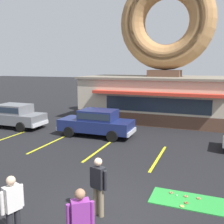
# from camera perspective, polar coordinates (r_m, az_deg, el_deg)

# --- Properties ---
(ground_plane) EXTENTS (160.00, 160.00, 0.00)m
(ground_plane) POSITION_cam_1_polar(r_m,az_deg,el_deg) (8.19, -1.52, -20.68)
(ground_plane) COLOR black
(donut_shop_building) EXTENTS (12.30, 6.75, 10.96)m
(donut_shop_building) POSITION_cam_1_polar(r_m,az_deg,el_deg) (20.75, 11.38, 8.62)
(donut_shop_building) COLOR brown
(donut_shop_building) RESTS_ON ground
(putting_mat) EXTENTS (3.95, 1.10, 0.03)m
(putting_mat) POSITION_cam_1_polar(r_m,az_deg,el_deg) (8.95, 21.71, -18.47)
(putting_mat) COLOR green
(putting_mat) RESTS_ON ground
(mini_donut_near_left) EXTENTS (0.13, 0.13, 0.04)m
(mini_donut_near_left) POSITION_cam_1_polar(r_m,az_deg,el_deg) (8.56, 15.00, -19.19)
(mini_donut_near_left) COLOR #E5C666
(mini_donut_near_left) RESTS_ON putting_mat
(mini_donut_mid_centre) EXTENTS (0.13, 0.13, 0.04)m
(mini_donut_mid_centre) POSITION_cam_1_polar(r_m,az_deg,el_deg) (9.25, 12.77, -16.76)
(mini_donut_mid_centre) COLOR #A5724C
(mini_donut_mid_centre) RESTS_ON putting_mat
(mini_donut_far_left) EXTENTS (0.13, 0.13, 0.04)m
(mini_donut_far_left) POSITION_cam_1_polar(r_m,az_deg,el_deg) (9.14, 15.79, -17.25)
(mini_donut_far_left) COLOR #A5724C
(mini_donut_far_left) RESTS_ON putting_mat
(mini_donut_far_right) EXTENTS (0.13, 0.13, 0.04)m
(mini_donut_far_right) POSITION_cam_1_polar(r_m,az_deg,el_deg) (8.77, 15.87, -18.49)
(mini_donut_far_right) COLOR brown
(mini_donut_far_right) RESTS_ON putting_mat
(mini_donut_extra) EXTENTS (0.13, 0.13, 0.04)m
(mini_donut_extra) POSITION_cam_1_polar(r_m,az_deg,el_deg) (9.13, 18.36, -17.42)
(mini_donut_extra) COLOR #A5724C
(mini_donut_extra) RESTS_ON putting_mat
(golf_ball) EXTENTS (0.04, 0.04, 0.04)m
(golf_ball) POSITION_cam_1_polar(r_m,az_deg,el_deg) (9.13, 13.93, -17.19)
(golf_ball) COLOR white
(golf_ball) RESTS_ON putting_mat
(car_grey) EXTENTS (4.58, 2.02, 1.60)m
(car_grey) POSITION_cam_1_polar(r_m,az_deg,el_deg) (19.13, -20.67, -0.58)
(car_grey) COLOR slate
(car_grey) RESTS_ON ground
(car_navy) EXTENTS (4.59, 2.04, 1.60)m
(car_navy) POSITION_cam_1_polar(r_m,az_deg,el_deg) (15.74, -3.31, -2.12)
(car_navy) COLOR navy
(car_navy) RESTS_ON ground
(pedestrian_blue_sweater_man) EXTENTS (0.35, 0.57, 1.66)m
(pedestrian_blue_sweater_man) POSITION_cam_1_polar(r_m,az_deg,el_deg) (6.98, -20.83, -18.51)
(pedestrian_blue_sweater_man) COLOR #232328
(pedestrian_blue_sweater_man) RESTS_ON ground
(pedestrian_hooded_kid) EXTENTS (0.58, 0.34, 1.70)m
(pedestrian_hooded_kid) POSITION_cam_1_polar(r_m,az_deg,el_deg) (7.55, -3.01, -15.36)
(pedestrian_hooded_kid) COLOR #7F7056
(pedestrian_hooded_kid) RESTS_ON ground
(pedestrian_leather_jacket_man) EXTENTS (0.50, 0.42, 1.69)m
(pedestrian_leather_jacket_man) POSITION_cam_1_polar(r_m,az_deg,el_deg) (5.99, -6.84, -22.77)
(pedestrian_leather_jacket_man) COLOR #474C66
(pedestrian_leather_jacket_man) RESTS_ON ground
(parking_stripe_far_left) EXTENTS (0.12, 3.60, 0.01)m
(parking_stripe_far_left) POSITION_cam_1_polar(r_m,az_deg,el_deg) (16.57, -22.24, -5.33)
(parking_stripe_far_left) COLOR yellow
(parking_stripe_far_left) RESTS_ON ground
(parking_stripe_left) EXTENTS (0.12, 3.60, 0.01)m
(parking_stripe_left) POSITION_cam_1_polar(r_m,az_deg,el_deg) (14.71, -13.66, -6.76)
(parking_stripe_left) COLOR yellow
(parking_stripe_left) RESTS_ON ground
(parking_stripe_mid_left) EXTENTS (0.12, 3.60, 0.01)m
(parking_stripe_mid_left) POSITION_cam_1_polar(r_m,az_deg,el_deg) (13.28, -2.87, -8.32)
(parking_stripe_mid_left) COLOR yellow
(parking_stripe_mid_left) RESTS_ON ground
(parking_stripe_centre) EXTENTS (0.12, 3.60, 0.01)m
(parking_stripe_centre) POSITION_cam_1_polar(r_m,az_deg,el_deg) (12.41, 10.06, -9.80)
(parking_stripe_centre) COLOR yellow
(parking_stripe_centre) RESTS_ON ground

